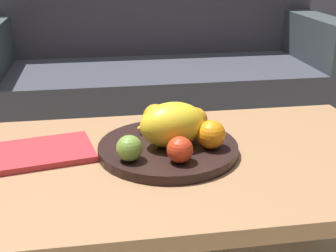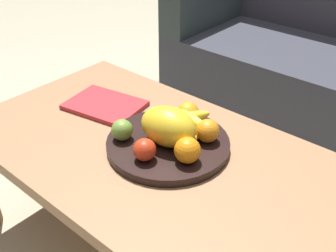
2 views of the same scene
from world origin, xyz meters
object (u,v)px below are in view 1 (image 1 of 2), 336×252
at_px(orange_left, 211,134).
at_px(banana_bunch, 167,123).
at_px(melon_large_front, 172,125).
at_px(coffee_table, 167,174).
at_px(orange_front, 156,117).
at_px(fruit_bowl, 168,148).
at_px(apple_front, 180,150).
at_px(apple_left, 129,148).
at_px(orange_right, 195,120).
at_px(couch, 159,80).
at_px(magazine, 43,152).

bearing_deg(orange_left, banana_bunch, 128.07).
bearing_deg(orange_left, melon_large_front, 161.88).
relative_size(coffee_table, orange_front, 17.26).
bearing_deg(banana_bunch, orange_front, 128.29).
distance_m(fruit_bowl, apple_front, 0.12).
bearing_deg(fruit_bowl, orange_front, 98.37).
distance_m(orange_front, apple_left, 0.21).
bearing_deg(orange_left, orange_right, 98.20).
bearing_deg(banana_bunch, couch, 83.19).
height_order(couch, apple_left, couch).
bearing_deg(orange_right, banana_bunch, 176.82).
bearing_deg(banana_bunch, coffee_table, -99.40).
xyz_separation_m(orange_front, apple_front, (0.03, -0.22, -0.00)).
bearing_deg(orange_front, magazine, -166.23).
bearing_deg(coffee_table, couch, 82.94).
distance_m(fruit_bowl, apple_left, 0.14).
relative_size(orange_front, orange_left, 0.98).
height_order(coffee_table, apple_front, apple_front).
distance_m(melon_large_front, orange_left, 0.10).
relative_size(couch, orange_left, 23.40).
relative_size(orange_front, apple_left, 1.13).
height_order(apple_left, banana_bunch, apple_left).
relative_size(orange_left, magazine, 0.29).
bearing_deg(fruit_bowl, magazine, 173.23).
height_order(orange_front, banana_bunch, orange_front).
bearing_deg(apple_front, fruit_bowl, 95.61).
height_order(coffee_table, banana_bunch, banana_bunch).
bearing_deg(apple_front, orange_front, 97.01).
distance_m(fruit_bowl, orange_left, 0.12).
height_order(fruit_bowl, orange_right, orange_right).
bearing_deg(orange_front, orange_right, -20.48).
distance_m(melon_large_front, magazine, 0.34).
bearing_deg(orange_right, orange_front, 159.52).
bearing_deg(fruit_bowl, coffee_table, -103.06).
relative_size(orange_left, banana_bunch, 0.44).
xyz_separation_m(coffee_table, fruit_bowl, (0.01, 0.03, 0.06)).
bearing_deg(banana_bunch, apple_left, -126.30).
distance_m(banana_bunch, magazine, 0.33).
relative_size(orange_front, magazine, 0.28).
bearing_deg(coffee_table, banana_bunch, 80.60).
bearing_deg(apple_left, fruit_bowl, 37.34).
relative_size(couch, orange_front, 23.95).
relative_size(coffee_table, orange_right, 17.86).
bearing_deg(fruit_bowl, banana_bunch, 82.24).
bearing_deg(orange_right, melon_large_front, -132.70).
xyz_separation_m(couch, orange_left, (-0.04, -1.19, 0.19)).
height_order(melon_large_front, apple_left, melon_large_front).
xyz_separation_m(apple_left, magazine, (-0.21, 0.12, -0.05)).
bearing_deg(apple_left, apple_front, -13.52).
distance_m(coffee_table, apple_front, 0.13).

